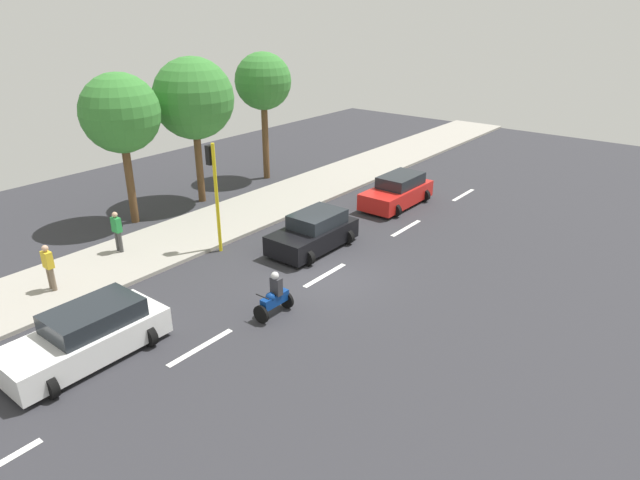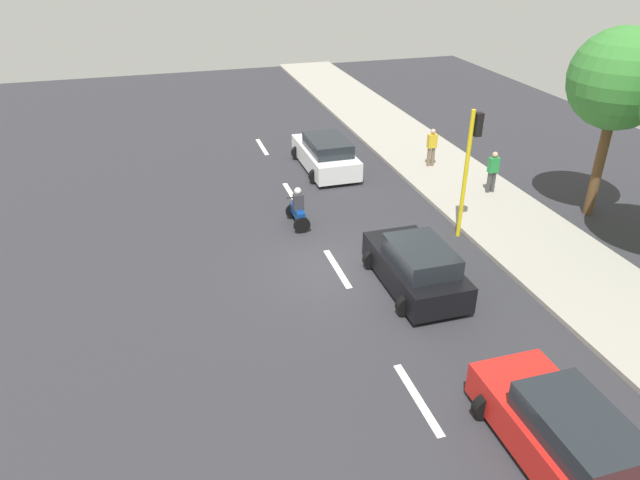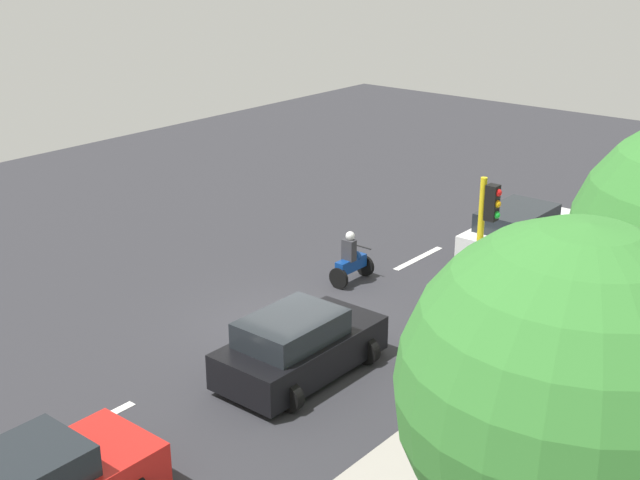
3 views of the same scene
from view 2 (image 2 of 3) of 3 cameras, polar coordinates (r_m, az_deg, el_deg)
ground_plane at (r=18.39m, az=1.71°, el=-2.97°), size 40.00×60.00×0.10m
sidewalk at (r=21.31m, az=19.92°, el=0.29°), size 4.00×60.00×0.15m
lane_stripe_north at (r=13.95m, az=9.63°, el=-15.18°), size 0.20×2.40×0.01m
lane_stripe_mid at (r=18.36m, az=1.71°, el=-2.82°), size 0.20×2.40×0.01m
lane_stripe_south at (r=23.48m, az=-2.83°, el=4.51°), size 0.20×2.40×0.01m
lane_stripe_far_south at (r=28.94m, az=-5.74°, el=9.14°), size 0.20×2.40×0.01m
car_red at (r=12.95m, az=23.08°, el=-17.47°), size 2.24×4.32×1.52m
car_black at (r=17.31m, az=9.48°, el=-2.63°), size 2.27×3.99×1.52m
car_white at (r=25.77m, az=0.56°, el=8.48°), size 2.34×4.55×1.52m
motorcycle at (r=20.69m, az=-2.22°, el=3.00°), size 0.60×1.30×1.53m
pedestrian_near_signal at (r=24.00m, az=16.70°, el=6.58°), size 0.40×0.24×1.69m
pedestrian_by_tree at (r=26.18m, az=10.98°, el=9.09°), size 0.40×0.24×1.69m
traffic_light_corner at (r=19.73m, az=14.64°, el=7.98°), size 0.49×0.24×4.50m
street_tree_north at (r=22.63m, az=27.50°, el=13.85°), size 3.45×3.45×6.76m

